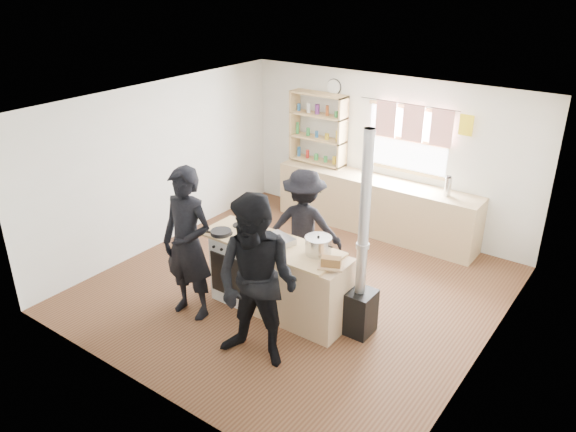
{
  "coord_description": "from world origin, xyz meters",
  "views": [
    {
      "loc": [
        3.75,
        -5.36,
        4.04
      ],
      "look_at": [
        -0.05,
        -0.1,
        1.1
      ],
      "focal_mm": 35.0,
      "sensor_mm": 36.0,
      "label": 1
    }
  ],
  "objects_px": {
    "cooking_island": "(280,279)",
    "stockpot_stove": "(254,227)",
    "person_far": "(304,226)",
    "stockpot_counter": "(318,245)",
    "skillet_greens": "(221,232)",
    "person_near_left": "(188,244)",
    "flue_heater": "(360,285)",
    "roast_tray": "(279,240)",
    "person_near_right": "(257,283)",
    "bread_board": "(331,263)",
    "thermos": "(448,187)"
  },
  "relations": [
    {
      "from": "stockpot_counter",
      "to": "person_far",
      "type": "distance_m",
      "value": 1.04
    },
    {
      "from": "cooking_island",
      "to": "person_near_right",
      "type": "xyz_separation_m",
      "value": [
        0.38,
        -0.9,
        0.51
      ]
    },
    {
      "from": "cooking_island",
      "to": "stockpot_stove",
      "type": "height_order",
      "value": "stockpot_stove"
    },
    {
      "from": "cooking_island",
      "to": "thermos",
      "type": "bearing_deg",
      "value": 69.86
    },
    {
      "from": "skillet_greens",
      "to": "stockpot_counter",
      "type": "bearing_deg",
      "value": 12.74
    },
    {
      "from": "person_far",
      "to": "stockpot_counter",
      "type": "bearing_deg",
      "value": 113.97
    },
    {
      "from": "skillet_greens",
      "to": "person_near_left",
      "type": "relative_size",
      "value": 0.19
    },
    {
      "from": "roast_tray",
      "to": "bread_board",
      "type": "bearing_deg",
      "value": -9.52
    },
    {
      "from": "cooking_island",
      "to": "stockpot_stove",
      "type": "xyz_separation_m",
      "value": [
        -0.47,
        0.1,
        0.54
      ]
    },
    {
      "from": "stockpot_stove",
      "to": "person_far",
      "type": "xyz_separation_m",
      "value": [
        0.26,
        0.74,
        -0.2
      ]
    },
    {
      "from": "skillet_greens",
      "to": "roast_tray",
      "type": "distance_m",
      "value": 0.76
    },
    {
      "from": "skillet_greens",
      "to": "stockpot_stove",
      "type": "xyz_separation_m",
      "value": [
        0.3,
        0.28,
        0.05
      ]
    },
    {
      "from": "person_near_right",
      "to": "person_far",
      "type": "relative_size",
      "value": 1.22
    },
    {
      "from": "stockpot_stove",
      "to": "person_near_right",
      "type": "height_order",
      "value": "person_near_right"
    },
    {
      "from": "bread_board",
      "to": "person_near_left",
      "type": "height_order",
      "value": "person_near_left"
    },
    {
      "from": "bread_board",
      "to": "roast_tray",
      "type": "bearing_deg",
      "value": 170.48
    },
    {
      "from": "thermos",
      "to": "bread_board",
      "type": "relative_size",
      "value": 0.86
    },
    {
      "from": "skillet_greens",
      "to": "stockpot_stove",
      "type": "height_order",
      "value": "stockpot_stove"
    },
    {
      "from": "thermos",
      "to": "skillet_greens",
      "type": "relative_size",
      "value": 0.8
    },
    {
      "from": "cooking_island",
      "to": "skillet_greens",
      "type": "height_order",
      "value": "skillet_greens"
    },
    {
      "from": "flue_heater",
      "to": "person_near_left",
      "type": "distance_m",
      "value": 2.1
    },
    {
      "from": "person_near_right",
      "to": "person_far",
      "type": "distance_m",
      "value": 1.85
    },
    {
      "from": "skillet_greens",
      "to": "cooking_island",
      "type": "bearing_deg",
      "value": 13.47
    },
    {
      "from": "bread_board",
      "to": "person_far",
      "type": "xyz_separation_m",
      "value": [
        -1.0,
        0.92,
        -0.18
      ]
    },
    {
      "from": "bread_board",
      "to": "person_far",
      "type": "relative_size",
      "value": 0.21
    },
    {
      "from": "cooking_island",
      "to": "person_near_left",
      "type": "height_order",
      "value": "person_near_left"
    },
    {
      "from": "roast_tray",
      "to": "person_near_right",
      "type": "relative_size",
      "value": 0.21
    },
    {
      "from": "stockpot_counter",
      "to": "person_near_left",
      "type": "xyz_separation_m",
      "value": [
        -1.36,
        -0.77,
        -0.07
      ]
    },
    {
      "from": "flue_heater",
      "to": "stockpot_stove",
      "type": "bearing_deg",
      "value": -176.42
    },
    {
      "from": "person_near_left",
      "to": "person_far",
      "type": "bearing_deg",
      "value": 61.08
    },
    {
      "from": "stockpot_counter",
      "to": "person_near_left",
      "type": "relative_size",
      "value": 0.17
    },
    {
      "from": "person_near_left",
      "to": "person_near_right",
      "type": "bearing_deg",
      "value": -15.79
    },
    {
      "from": "thermos",
      "to": "cooking_island",
      "type": "bearing_deg",
      "value": -110.14
    },
    {
      "from": "cooking_island",
      "to": "skillet_greens",
      "type": "relative_size",
      "value": 5.45
    },
    {
      "from": "roast_tray",
      "to": "stockpot_counter",
      "type": "bearing_deg",
      "value": 5.03
    },
    {
      "from": "stockpot_stove",
      "to": "flue_heater",
      "type": "bearing_deg",
      "value": 3.58
    },
    {
      "from": "stockpot_stove",
      "to": "stockpot_counter",
      "type": "relative_size",
      "value": 0.65
    },
    {
      "from": "skillet_greens",
      "to": "bread_board",
      "type": "height_order",
      "value": "bread_board"
    },
    {
      "from": "skillet_greens",
      "to": "person_near_left",
      "type": "xyz_separation_m",
      "value": [
        -0.1,
        -0.49,
        0.0
      ]
    },
    {
      "from": "stockpot_stove",
      "to": "person_near_left",
      "type": "distance_m",
      "value": 0.87
    },
    {
      "from": "cooking_island",
      "to": "stockpot_counter",
      "type": "height_order",
      "value": "stockpot_counter"
    },
    {
      "from": "thermos",
      "to": "person_near_right",
      "type": "bearing_deg",
      "value": -99.84
    },
    {
      "from": "thermos",
      "to": "stockpot_counter",
      "type": "xyz_separation_m",
      "value": [
        -0.53,
        -2.67,
        -0.01
      ]
    },
    {
      "from": "stockpot_stove",
      "to": "person_near_left",
      "type": "relative_size",
      "value": 0.11
    },
    {
      "from": "cooking_island",
      "to": "person_near_right",
      "type": "bearing_deg",
      "value": -67.23
    },
    {
      "from": "cooking_island",
      "to": "flue_heater",
      "type": "xyz_separation_m",
      "value": [
        1.02,
        0.19,
        0.18
      ]
    },
    {
      "from": "thermos",
      "to": "stockpot_counter",
      "type": "distance_m",
      "value": 2.72
    },
    {
      "from": "flue_heater",
      "to": "stockpot_counter",
      "type": "bearing_deg",
      "value": -170.15
    },
    {
      "from": "person_near_left",
      "to": "person_near_right",
      "type": "relative_size",
      "value": 0.98
    },
    {
      "from": "thermos",
      "to": "bread_board",
      "type": "bearing_deg",
      "value": -94.62
    }
  ]
}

